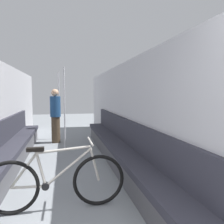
{
  "coord_description": "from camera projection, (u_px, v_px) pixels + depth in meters",
  "views": [
    {
      "loc": [
        -0.03,
        -0.43,
        1.45
      ],
      "look_at": [
        0.72,
        2.92,
        1.15
      ],
      "focal_mm": 35.0,
      "sensor_mm": 36.0,
      "label": 1
    }
  ],
  "objects": [
    {
      "name": "grab_pole_near",
      "position": [
        64.0,
        111.0,
        5.39
      ],
      "size": [
        0.08,
        0.08,
        2.09
      ],
      "color": "gray",
      "rests_on": "ground"
    },
    {
      "name": "bench_seat_row_right",
      "position": [
        119.0,
        149.0,
        4.46
      ],
      "size": [
        0.44,
        5.82,
        0.92
      ],
      "color": "#4C4C51",
      "rests_on": "ground"
    },
    {
      "name": "bench_seat_row_left",
      "position": [
        6.0,
        156.0,
        3.99
      ],
      "size": [
        0.44,
        5.82,
        0.92
      ],
      "color": "#4C4C51",
      "rests_on": "ground"
    },
    {
      "name": "bicycle",
      "position": [
        56.0,
        182.0,
        2.69
      ],
      "size": [
        1.72,
        0.46,
        0.86
      ],
      "rotation": [
        0.0,
        0.0,
        -0.3
      ],
      "color": "black",
      "rests_on": "ground"
    },
    {
      "name": "passenger_standing",
      "position": [
        55.0,
        115.0,
        6.36
      ],
      "size": [
        0.3,
        0.3,
        1.57
      ],
      "rotation": [
        0.0,
        0.0,
        -1.33
      ],
      "color": "#473828",
      "rests_on": "ground"
    },
    {
      "name": "wall_right",
      "position": [
        133.0,
        113.0,
        4.3
      ],
      "size": [
        0.1,
        10.52,
        2.11
      ],
      "primitive_type": "cube",
      "color": "#B2B2B7",
      "rests_on": "ground"
    },
    {
      "name": "grab_pole_far",
      "position": [
        59.0,
        107.0,
        6.85
      ],
      "size": [
        0.08,
        0.08,
        2.09
      ],
      "color": "gray",
      "rests_on": "ground"
    }
  ]
}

